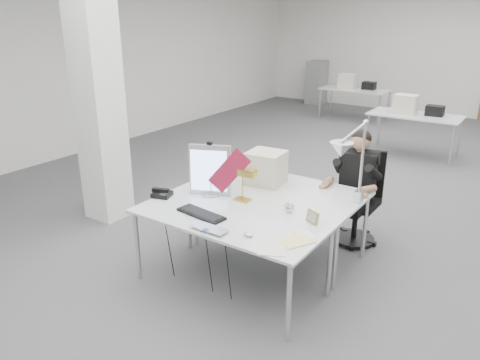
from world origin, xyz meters
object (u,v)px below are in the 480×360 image
at_px(bankers_lamp, 243,183).
at_px(beige_monitor, 266,168).
at_px(seated_person, 358,169).
at_px(desk_phone, 162,194).
at_px(office_chair, 357,200).
at_px(architect_lamp, 352,167).
at_px(desk_main, 230,217).
at_px(monitor, 210,170).
at_px(laptop, 206,231).

relative_size(bankers_lamp, beige_monitor, 0.99).
bearing_deg(seated_person, desk_phone, -145.08).
xyz_separation_m(office_chair, architect_lamp, (0.23, -0.86, 0.67)).
bearing_deg(beige_monitor, desk_main, -84.30).
bearing_deg(desk_main, desk_phone, 179.82).
distance_m(desk_main, architect_lamp, 1.21).
bearing_deg(desk_main, monitor, 145.99).
bearing_deg(seated_person, monitor, -143.30).
distance_m(desk_main, seated_person, 1.67).
xyz_separation_m(seated_person, architect_lamp, (0.23, -0.81, 0.29)).
xyz_separation_m(laptop, beige_monitor, (-0.21, 1.32, 0.17)).
distance_m(seated_person, monitor, 1.64).
distance_m(laptop, architect_lamp, 1.46).
bearing_deg(beige_monitor, monitor, -121.31).
bearing_deg(desk_main, seated_person, 67.94).
height_order(desk_main, laptop, laptop).
bearing_deg(architect_lamp, monitor, 177.94).
xyz_separation_m(monitor, laptop, (0.50, -0.71, -0.25)).
distance_m(monitor, beige_monitor, 0.67).
relative_size(desk_main, beige_monitor, 4.78).
height_order(desk_main, monitor, monitor).
height_order(desk_main, seated_person, seated_person).
bearing_deg(laptop, desk_main, 94.66).
distance_m(office_chair, monitor, 1.75).
height_order(office_chair, laptop, office_chair).
height_order(office_chair, architect_lamp, architect_lamp).
bearing_deg(laptop, monitor, 126.05).
bearing_deg(architect_lamp, beige_monitor, 150.20).
relative_size(desk_main, monitor, 3.41).
distance_m(bankers_lamp, desk_phone, 0.84).
bearing_deg(office_chair, laptop, -118.06).
xyz_separation_m(seated_person, desk_phone, (-1.47, -1.53, -0.12)).
height_order(bankers_lamp, desk_phone, bankers_lamp).
xyz_separation_m(office_chair, seated_person, (0.00, -0.05, 0.38)).
distance_m(monitor, bankers_lamp, 0.37).
xyz_separation_m(seated_person, monitor, (-1.10, -1.22, 0.12)).
height_order(desk_main, bankers_lamp, bankers_lamp).
xyz_separation_m(bankers_lamp, desk_phone, (-0.74, -0.37, -0.16)).
height_order(office_chair, monitor, monitor).
distance_m(office_chair, bankers_lamp, 1.48).
bearing_deg(office_chair, bankers_lamp, -132.53).
relative_size(monitor, laptop, 1.56).
bearing_deg(beige_monitor, architect_lamp, -16.03).
height_order(seated_person, architect_lamp, architect_lamp).
height_order(desk_main, desk_phone, desk_phone).
distance_m(seated_person, desk_phone, 2.13).
relative_size(laptop, beige_monitor, 0.90).
height_order(monitor, architect_lamp, architect_lamp).
height_order(monitor, bankers_lamp, monitor).
distance_m(monitor, architect_lamp, 1.40).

